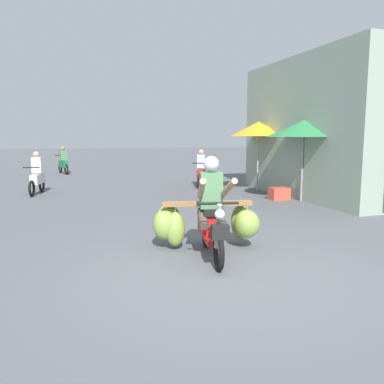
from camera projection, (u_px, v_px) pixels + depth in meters
The scene contains 9 objects.
ground_plane at pixel (224, 272), 5.42m from camera, with size 120.00×120.00×0.00m, color #56595E.
motorbike_main_loaded at pixel (203, 220), 6.37m from camera, with size 1.77×1.94×1.58m.
motorbike_distant_ahead_left at pixel (63, 163), 19.68m from camera, with size 0.65×1.58×1.40m.
motorbike_distant_ahead_right at pixel (201, 172), 14.70m from camera, with size 0.84×1.49×1.40m.
motorbike_distant_far_ahead at pixel (37, 177), 12.76m from camera, with size 0.58×1.60×1.40m.
shopfront_building at pixel (338, 129), 12.31m from camera, with size 3.36×6.23×4.25m.
market_umbrella_near_shop at pixel (304, 128), 11.14m from camera, with size 2.12×2.12×2.35m.
market_umbrella_further_along at pixel (259, 129), 13.30m from camera, with size 1.95×1.95×2.39m.
produce_crate at pixel (279, 194), 11.68m from camera, with size 0.56×0.40×0.36m, color #CC4C38.
Camera 1 is at (-2.01, -4.82, 1.87)m, focal length 36.44 mm.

